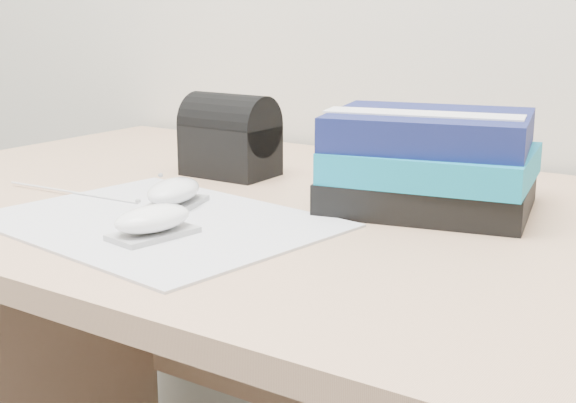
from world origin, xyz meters
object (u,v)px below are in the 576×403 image
Objects in this scene: desk at (397,374)px; book_stack at (430,162)px; mouse_front at (153,221)px; pouch at (230,136)px; mouse_rear at (174,193)px.

book_stack is (0.03, 0.02, 0.30)m from desk.
book_stack reaches higher than mouse_front.
pouch is at bearing 172.87° from desk.
pouch is (-0.14, 0.33, 0.04)m from mouse_front.
desk is at bearing -7.13° from pouch.
book_stack is (0.27, 0.19, 0.04)m from mouse_rear.
book_stack is at bearing -3.14° from pouch.
pouch reaches higher than mouse_front.
mouse_front is at bearing -66.00° from pouch.
mouse_rear is at bearing -144.37° from book_stack.
book_stack is 2.17× the size of pouch.
mouse_front is at bearing -122.84° from book_stack.
book_stack and pouch have the same top height.
pouch is at bearing 114.00° from mouse_front.
book_stack is 0.34m from pouch.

